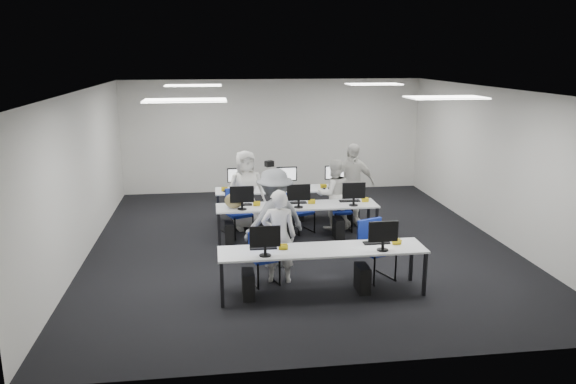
{
  "coord_description": "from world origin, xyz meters",
  "views": [
    {
      "loc": [
        -1.61,
        -10.41,
        3.65
      ],
      "look_at": [
        -0.18,
        0.21,
        1.0
      ],
      "focal_mm": 35.0,
      "sensor_mm": 36.0,
      "label": 1
    }
  ],
  "objects": [
    {
      "name": "desk_back",
      "position": [
        0.0,
        1.6,
        0.68
      ],
      "size": [
        3.2,
        0.7,
        0.73
      ],
      "color": "silver",
      "rests_on": "ground"
    },
    {
      "name": "chair_3",
      "position": [
        0.17,
        0.73,
        0.27
      ],
      "size": [
        0.55,
        0.57,
        0.85
      ],
      "rotation": [
        0.0,
        0.0,
        0.38
      ],
      "color": "navy",
      "rests_on": "ground"
    },
    {
      "name": "chair_4",
      "position": [
        1.03,
        0.73,
        0.26
      ],
      "size": [
        0.4,
        0.44,
        0.81
      ],
      "rotation": [
        0.0,
        0.0,
        0.01
      ],
      "color": "navy",
      "rests_on": "ground"
    },
    {
      "name": "student_2",
      "position": [
        -0.96,
        1.13,
        0.84
      ],
      "size": [
        0.92,
        0.7,
        1.69
      ],
      "primitive_type": "imported",
      "rotation": [
        0.0,
        0.0,
        0.22
      ],
      "color": "white",
      "rests_on": "ground"
    },
    {
      "name": "equipment_front",
      "position": [
        -0.19,
        -2.42,
        0.36
      ],
      "size": [
        2.51,
        0.41,
        1.19
      ],
      "color": "#0D22B3",
      "rests_on": "desk_front"
    },
    {
      "name": "chair_0",
      "position": [
        -0.86,
        -1.88,
        0.26
      ],
      "size": [
        0.52,
        0.55,
        0.84
      ],
      "rotation": [
        0.0,
        0.0,
        0.3
      ],
      "color": "navy",
      "rests_on": "ground"
    },
    {
      "name": "dslr_camera",
      "position": [
        -0.67,
        -1.0,
        1.81
      ],
      "size": [
        0.2,
        0.22,
        0.1
      ],
      "primitive_type": "cube",
      "rotation": [
        0.0,
        0.0,
        3.55
      ],
      "color": "black",
      "rests_on": "photographer"
    },
    {
      "name": "student_1",
      "position": [
        0.88,
        0.87,
        0.75
      ],
      "size": [
        0.81,
        0.68,
        1.51
      ],
      "primitive_type": "imported",
      "rotation": [
        0.0,
        0.0,
        3.3
      ],
      "color": "white",
      "rests_on": "ground"
    },
    {
      "name": "equipment_mid",
      "position": [
        -0.19,
        0.18,
        0.36
      ],
      "size": [
        2.91,
        0.41,
        1.19
      ],
      "color": "white",
      "rests_on": "desk_mid"
    },
    {
      "name": "chair_7",
      "position": [
        1.19,
        1.03,
        0.29
      ],
      "size": [
        0.46,
        0.5,
        0.93
      ],
      "rotation": [
        0.0,
        0.0,
        -0.0
      ],
      "color": "navy",
      "rests_on": "ground"
    },
    {
      "name": "student_3",
      "position": [
        1.33,
        1.12,
        0.9
      ],
      "size": [
        1.09,
        0.54,
        1.8
      ],
      "primitive_type": "imported",
      "rotation": [
        0.0,
        0.0,
        0.1
      ],
      "color": "white",
      "rests_on": "ground"
    },
    {
      "name": "equipment_back",
      "position": [
        0.19,
        1.62,
        0.36
      ],
      "size": [
        2.91,
        0.41,
        1.19
      ],
      "color": "white",
      "rests_on": "desk_back"
    },
    {
      "name": "chair_2",
      "position": [
        -1.13,
        0.65,
        0.28
      ],
      "size": [
        0.58,
        0.6,
        0.9
      ],
      "rotation": [
        0.0,
        0.0,
        0.36
      ],
      "color": "navy",
      "rests_on": "ground"
    },
    {
      "name": "chair_1",
      "position": [
        1.0,
        -1.94,
        0.31
      ],
      "size": [
        0.64,
        0.66,
        0.98
      ],
      "rotation": [
        0.0,
        0.0,
        0.37
      ],
      "color": "navy",
      "rests_on": "ground"
    },
    {
      "name": "room",
      "position": [
        0.0,
        0.0,
        1.5
      ],
      "size": [
        9.0,
        9.02,
        3.0
      ],
      "color": "black",
      "rests_on": "ground"
    },
    {
      "name": "desk_mid",
      "position": [
        0.0,
        0.2,
        0.68
      ],
      "size": [
        3.2,
        0.7,
        0.73
      ],
      "color": "silver",
      "rests_on": "ground"
    },
    {
      "name": "ceiling_panels",
      "position": [
        0.0,
        0.0,
        2.98
      ],
      "size": [
        5.2,
        4.6,
        0.02
      ],
      "color": "white",
      "rests_on": "room"
    },
    {
      "name": "desk_front",
      "position": [
        0.0,
        -2.4,
        0.68
      ],
      "size": [
        3.2,
        0.7,
        0.73
      ],
      "color": "silver",
      "rests_on": "ground"
    },
    {
      "name": "chair_6",
      "position": [
        -0.01,
        0.98,
        0.26
      ],
      "size": [
        0.43,
        0.46,
        0.83
      ],
      "rotation": [
        0.0,
        0.0,
        -0.05
      ],
      "color": "navy",
      "rests_on": "ground"
    },
    {
      "name": "photographer",
      "position": [
        -0.6,
        -1.17,
        0.88
      ],
      "size": [
        1.3,
        1.05,
        1.75
      ],
      "primitive_type": "imported",
      "rotation": [
        0.0,
        0.0,
        3.55
      ],
      "color": "gray",
      "rests_on": "ground"
    },
    {
      "name": "student_0",
      "position": [
        -0.61,
        -1.84,
        0.78
      ],
      "size": [
        0.61,
        0.44,
        1.55
      ],
      "primitive_type": "imported",
      "rotation": [
        0.0,
        0.0,
        3.01
      ],
      "color": "white",
      "rests_on": "ground"
    },
    {
      "name": "chair_5",
      "position": [
        -1.25,
        0.98,
        0.31
      ],
      "size": [
        0.63,
        0.65,
        0.98
      ],
      "rotation": [
        0.0,
        0.0,
        0.34
      ],
      "color": "navy",
      "rests_on": "ground"
    },
    {
      "name": "handbag",
      "position": [
        -1.25,
        0.14,
        0.88
      ],
      "size": [
        0.4,
        0.28,
        0.3
      ],
      "primitive_type": "ellipsoid",
      "rotation": [
        0.0,
        0.0,
        -0.14
      ],
      "color": "olive",
      "rests_on": "desk_mid"
    }
  ]
}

